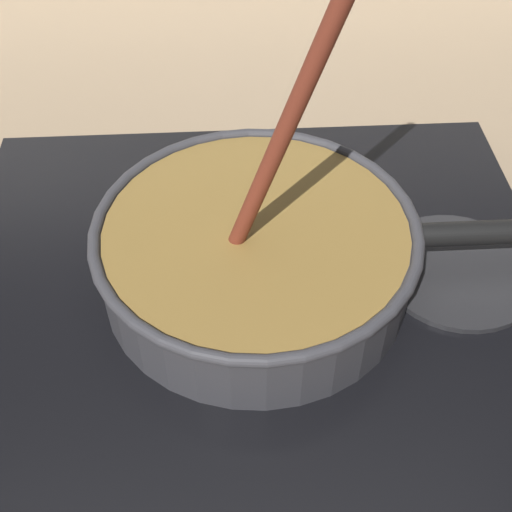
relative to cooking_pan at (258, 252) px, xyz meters
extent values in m
cube|color=#9E8466|center=(-0.06, -0.13, -0.07)|extent=(2.40, 1.60, 0.04)
cube|color=black|center=(0.00, 0.00, -0.04)|extent=(0.56, 0.48, 0.01)
torus|color=#592D0C|center=(0.00, 0.00, -0.03)|extent=(0.17, 0.17, 0.01)
cylinder|color=#262628|center=(0.19, 0.00, -0.04)|extent=(0.15, 0.15, 0.01)
cylinder|color=#38383D|center=(0.00, 0.00, -0.01)|extent=(0.28, 0.28, 0.07)
cylinder|color=olive|center=(0.00, 0.00, 0.00)|extent=(0.27, 0.27, 0.06)
torus|color=#38383D|center=(0.00, 0.00, 0.03)|extent=(0.29, 0.29, 0.01)
cylinder|color=black|center=(0.21, 0.00, 0.01)|extent=(0.15, 0.02, 0.02)
cylinder|color=#EDD88C|center=(-0.04, 0.10, 0.02)|extent=(0.04, 0.04, 0.01)
cylinder|color=#E5CC7A|center=(0.08, 0.05, 0.02)|extent=(0.03, 0.03, 0.01)
cylinder|color=beige|center=(0.02, -0.03, 0.02)|extent=(0.03, 0.03, 0.01)
cylinder|color=#EDD88C|center=(-0.02, -0.09, 0.02)|extent=(0.03, 0.03, 0.01)
cylinder|color=#E5CC7A|center=(-0.07, 0.00, 0.02)|extent=(0.03, 0.03, 0.01)
cylinder|color=maroon|center=(0.02, -0.02, 0.15)|extent=(0.11, 0.04, 0.29)
cube|color=brown|center=(-0.02, -0.01, 0.01)|extent=(0.05, 0.04, 0.01)
camera|label=1|loc=(-0.03, -0.43, 0.43)|focal=48.04mm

